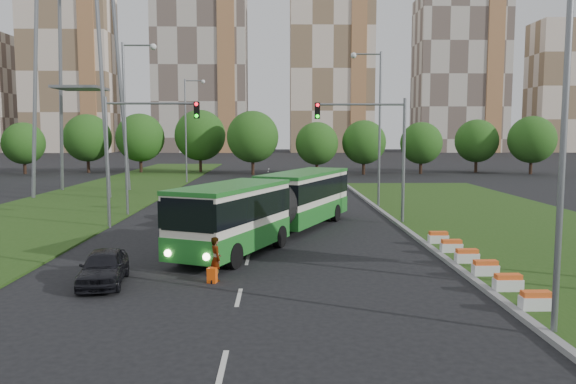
{
  "coord_description": "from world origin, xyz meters",
  "views": [
    {
      "loc": [
        -1.62,
        -25.42,
        5.8
      ],
      "look_at": [
        -1.04,
        5.09,
        2.6
      ],
      "focal_mm": 35.0,
      "sensor_mm": 36.0,
      "label": 1
    }
  ],
  "objects_px": {
    "articulated_bus": "(270,205)",
    "car_left_near": "(104,267)",
    "traffic_mast_left": "(133,141)",
    "shopping_trolley": "(212,275)",
    "car_left_far": "(193,210)",
    "pedestrian": "(216,259)",
    "traffic_mast_median": "(379,140)"
  },
  "relations": [
    {
      "from": "traffic_mast_median",
      "to": "shopping_trolley",
      "type": "distance_m",
      "value": 17.37
    },
    {
      "from": "car_left_far",
      "to": "shopping_trolley",
      "type": "distance_m",
      "value": 16.17
    },
    {
      "from": "car_left_near",
      "to": "shopping_trolley",
      "type": "xyz_separation_m",
      "value": [
        4.16,
        0.1,
        -0.38
      ]
    },
    {
      "from": "articulated_bus",
      "to": "shopping_trolley",
      "type": "height_order",
      "value": "articulated_bus"
    },
    {
      "from": "car_left_far",
      "to": "shopping_trolley",
      "type": "relative_size",
      "value": 6.74
    },
    {
      "from": "articulated_bus",
      "to": "car_left_near",
      "type": "height_order",
      "value": "articulated_bus"
    },
    {
      "from": "traffic_mast_median",
      "to": "shopping_trolley",
      "type": "xyz_separation_m",
      "value": [
        -8.95,
        -14.01,
        -5.06
      ]
    },
    {
      "from": "pedestrian",
      "to": "car_left_near",
      "type": "bearing_deg",
      "value": 73.59
    },
    {
      "from": "car_left_near",
      "to": "pedestrian",
      "type": "height_order",
      "value": "pedestrian"
    },
    {
      "from": "shopping_trolley",
      "to": "car_left_far",
      "type": "bearing_deg",
      "value": 113.44
    },
    {
      "from": "articulated_bus",
      "to": "car_left_near",
      "type": "xyz_separation_m",
      "value": [
        -6.31,
        -9.7,
        -1.14
      ]
    },
    {
      "from": "articulated_bus",
      "to": "car_left_near",
      "type": "distance_m",
      "value": 11.63
    },
    {
      "from": "car_left_near",
      "to": "pedestrian",
      "type": "bearing_deg",
      "value": -1.42
    },
    {
      "from": "articulated_bus",
      "to": "pedestrian",
      "type": "distance_m",
      "value": 9.53
    },
    {
      "from": "car_left_near",
      "to": "traffic_mast_median",
      "type": "bearing_deg",
      "value": 39.76
    },
    {
      "from": "car_left_near",
      "to": "car_left_far",
      "type": "relative_size",
      "value": 0.99
    },
    {
      "from": "traffic_mast_left",
      "to": "shopping_trolley",
      "type": "relative_size",
      "value": 13.44
    },
    {
      "from": "car_left_far",
      "to": "car_left_near",
      "type": "bearing_deg",
      "value": -101.0
    },
    {
      "from": "traffic_mast_left",
      "to": "articulated_bus",
      "type": "bearing_deg",
      "value": -22.18
    },
    {
      "from": "car_left_near",
      "to": "pedestrian",
      "type": "relative_size",
      "value": 2.27
    },
    {
      "from": "traffic_mast_median",
      "to": "car_left_near",
      "type": "bearing_deg",
      "value": -132.88
    },
    {
      "from": "traffic_mast_left",
      "to": "shopping_trolley",
      "type": "distance_m",
      "value": 15.27
    },
    {
      "from": "traffic_mast_median",
      "to": "car_left_far",
      "type": "height_order",
      "value": "traffic_mast_median"
    },
    {
      "from": "car_left_far",
      "to": "pedestrian",
      "type": "bearing_deg",
      "value": -85.5
    },
    {
      "from": "pedestrian",
      "to": "shopping_trolley",
      "type": "relative_size",
      "value": 2.94
    },
    {
      "from": "traffic_mast_median",
      "to": "car_left_far",
      "type": "bearing_deg",
      "value": 171.22
    },
    {
      "from": "traffic_mast_median",
      "to": "car_left_near",
      "type": "relative_size",
      "value": 2.02
    },
    {
      "from": "car_left_near",
      "to": "pedestrian",
      "type": "xyz_separation_m",
      "value": [
        4.27,
        0.44,
        0.2
      ]
    },
    {
      "from": "traffic_mast_median",
      "to": "car_left_far",
      "type": "distance_m",
      "value": 13.06
    },
    {
      "from": "traffic_mast_left",
      "to": "car_left_far",
      "type": "relative_size",
      "value": 1.99
    },
    {
      "from": "articulated_bus",
      "to": "traffic_mast_left",
      "type": "bearing_deg",
      "value": -178.39
    },
    {
      "from": "traffic_mast_left",
      "to": "car_left_far",
      "type": "xyz_separation_m",
      "value": [
        3.11,
        2.86,
        -4.69
      ]
    }
  ]
}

